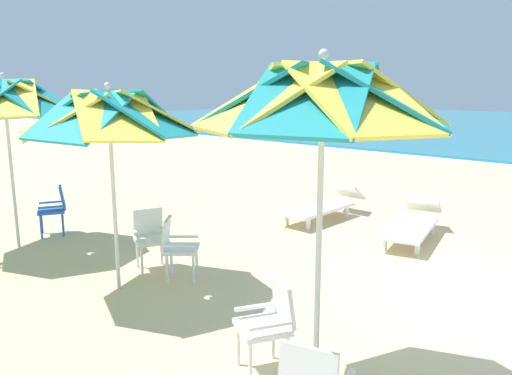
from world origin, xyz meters
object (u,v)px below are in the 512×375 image
object	(u,v)px
beach_umbrella_0	(323,101)
plastic_chair_3	(176,245)
plastic_chair_1	(269,320)
plastic_chair_2	(150,235)
sun_lounger_1	(413,223)
beach_umbrella_2	(5,99)
plastic_chair_4	(55,207)
sun_lounger_2	(324,205)
beach_umbrella_1	(109,115)

from	to	relation	value
beach_umbrella_0	plastic_chair_3	bearing A→B (deg)	164.50
plastic_chair_1	plastic_chair_2	bearing A→B (deg)	164.02
plastic_chair_1	sun_lounger_1	size ratio (longest dim) A/B	0.39
beach_umbrella_0	beach_umbrella_2	bearing A→B (deg)	-179.45
plastic_chair_4	sun_lounger_2	bearing A→B (deg)	54.41
beach_umbrella_1	plastic_chair_2	bearing A→B (deg)	111.65
beach_umbrella_0	beach_umbrella_2	distance (m)	5.90
plastic_chair_3	plastic_chair_4	world-z (taller)	same
beach_umbrella_0	beach_umbrella_2	xyz separation A→B (m)	(-5.90, -0.06, -0.08)
plastic_chair_1	plastic_chair_4	world-z (taller)	same
beach_umbrella_0	plastic_chair_1	size ratio (longest dim) A/B	3.31
plastic_chair_2	sun_lounger_2	size ratio (longest dim) A/B	0.40
beach_umbrella_1	beach_umbrella_2	world-z (taller)	beach_umbrella_2
beach_umbrella_0	beach_umbrella_1	size ratio (longest dim) A/B	1.09
beach_umbrella_2	plastic_chair_3	bearing A→B (deg)	15.65
beach_umbrella_1	plastic_chair_2	distance (m)	1.91
plastic_chair_3	sun_lounger_1	xyz separation A→B (m)	(1.53, 3.91, -0.22)
beach_umbrella_0	plastic_chair_4	distance (m)	6.49
plastic_chair_3	sun_lounger_2	world-z (taller)	plastic_chair_3
sun_lounger_1	sun_lounger_2	distance (m)	1.89
beach_umbrella_0	plastic_chair_3	size ratio (longest dim) A/B	3.31
plastic_chair_1	sun_lounger_1	xyz separation A→B (m)	(-0.84, 4.74, -0.22)
beach_umbrella_1	plastic_chair_3	size ratio (longest dim) A/B	3.04
beach_umbrella_0	sun_lounger_2	world-z (taller)	beach_umbrella_0
plastic_chair_1	sun_lounger_1	bearing A→B (deg)	100.03
plastic_chair_4	beach_umbrella_0	bearing A→B (deg)	-6.61
beach_umbrella_1	plastic_chair_3	distance (m)	1.91
plastic_chair_2	sun_lounger_1	bearing A→B (deg)	60.85
beach_umbrella_0	sun_lounger_1	bearing A→B (deg)	105.87
beach_umbrella_0	plastic_chair_3	xyz separation A→B (m)	(-2.86, 0.79, -1.98)
plastic_chair_1	beach_umbrella_1	bearing A→B (deg)	177.19
beach_umbrella_1	plastic_chair_3	xyz separation A→B (m)	(0.35, 0.69, -1.74)
plastic_chair_3	plastic_chair_4	size ratio (longest dim) A/B	1.00
beach_umbrella_0	plastic_chair_2	distance (m)	4.10
plastic_chair_2	sun_lounger_1	distance (m)	4.44
beach_umbrella_0	sun_lounger_2	bearing A→B (deg)	124.08
plastic_chair_3	beach_umbrella_2	xyz separation A→B (m)	(-3.04, -0.85, 1.90)
plastic_chair_1	beach_umbrella_1	distance (m)	3.22
plastic_chair_1	plastic_chair_4	distance (m)	5.69
beach_umbrella_2	sun_lounger_2	bearing A→B (deg)	61.04
plastic_chair_1	beach_umbrella_1	world-z (taller)	beach_umbrella_1
beach_umbrella_2	sun_lounger_2	world-z (taller)	beach_umbrella_2
plastic_chair_4	sun_lounger_2	world-z (taller)	plastic_chair_4
beach_umbrella_0	sun_lounger_1	world-z (taller)	beach_umbrella_0
plastic_chair_3	sun_lounger_2	distance (m)	4.00
plastic_chair_1	sun_lounger_2	bearing A→B (deg)	119.60
beach_umbrella_0	plastic_chair_1	bearing A→B (deg)	-176.55
plastic_chair_4	beach_umbrella_2	bearing A→B (deg)	-73.03
beach_umbrella_1	plastic_chair_3	world-z (taller)	beach_umbrella_1
plastic_chair_3	plastic_chair_4	bearing A→B (deg)	-178.54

